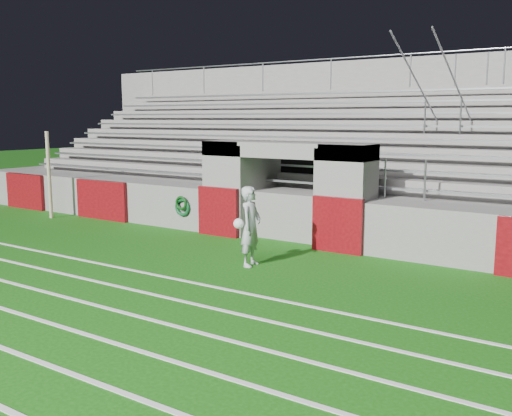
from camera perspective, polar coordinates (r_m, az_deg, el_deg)
The scene contains 5 objects.
ground at distance 12.51m, azimuth -5.35°, elevation -5.98°, with size 90.00×90.00×0.00m, color #13530D.
field_post at distance 19.60m, azimuth -19.99°, elevation 3.12°, with size 0.12×0.12×2.81m, color #BEAD8D.
stadium_structure at distance 19.04m, azimuth 9.82°, elevation 3.63°, with size 26.00×8.48×5.42m.
goalkeeper_with_ball at distance 12.46m, azimuth -0.56°, elevation -1.84°, with size 0.63×0.70×1.76m.
hose_coil at distance 16.53m, azimuth -7.41°, elevation 0.21°, with size 0.53×0.14×0.60m.
Camera 1 is at (7.61, -9.39, 3.22)m, focal length 40.00 mm.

